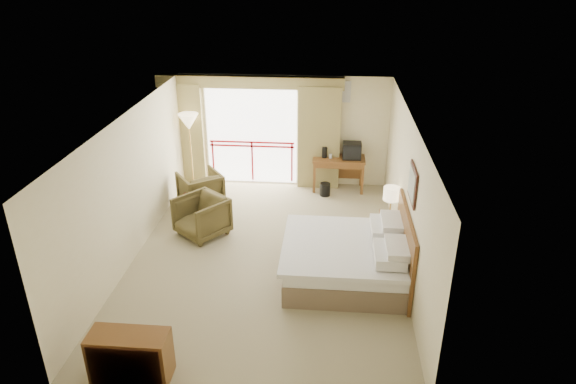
# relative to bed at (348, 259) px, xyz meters

# --- Properties ---
(floor) EXTENTS (7.00, 7.00, 0.00)m
(floor) POSITION_rel_bed_xyz_m (-1.50, 0.60, -0.38)
(floor) COLOR gray
(floor) RESTS_ON ground
(ceiling) EXTENTS (7.00, 7.00, 0.00)m
(ceiling) POSITION_rel_bed_xyz_m (-1.50, 0.60, 2.32)
(ceiling) COLOR white
(ceiling) RESTS_ON wall_back
(wall_back) EXTENTS (5.00, 0.00, 5.00)m
(wall_back) POSITION_rel_bed_xyz_m (-1.50, 4.10, 0.97)
(wall_back) COLOR beige
(wall_back) RESTS_ON ground
(wall_front) EXTENTS (5.00, 0.00, 5.00)m
(wall_front) POSITION_rel_bed_xyz_m (-1.50, -2.90, 0.97)
(wall_front) COLOR beige
(wall_front) RESTS_ON ground
(wall_left) EXTENTS (0.00, 7.00, 7.00)m
(wall_left) POSITION_rel_bed_xyz_m (-4.00, 0.60, 0.97)
(wall_left) COLOR beige
(wall_left) RESTS_ON ground
(wall_right) EXTENTS (0.00, 7.00, 7.00)m
(wall_right) POSITION_rel_bed_xyz_m (1.00, 0.60, 0.97)
(wall_right) COLOR beige
(wall_right) RESTS_ON ground
(balcony_door) EXTENTS (2.40, 0.00, 2.40)m
(balcony_door) POSITION_rel_bed_xyz_m (-2.30, 4.08, 0.82)
(balcony_door) COLOR white
(balcony_door) RESTS_ON wall_back
(balcony_railing) EXTENTS (2.09, 0.03, 1.02)m
(balcony_railing) POSITION_rel_bed_xyz_m (-2.30, 4.06, 0.44)
(balcony_railing) COLOR #A80E15
(balcony_railing) RESTS_ON wall_back
(curtain_left) EXTENTS (1.00, 0.26, 2.50)m
(curtain_left) POSITION_rel_bed_xyz_m (-3.95, 3.95, 0.87)
(curtain_left) COLOR olive
(curtain_left) RESTS_ON wall_back
(curtain_right) EXTENTS (1.00, 0.26, 2.50)m
(curtain_right) POSITION_rel_bed_xyz_m (-0.65, 3.95, 0.87)
(curtain_right) COLOR olive
(curtain_right) RESTS_ON wall_back
(valance) EXTENTS (4.40, 0.22, 0.28)m
(valance) POSITION_rel_bed_xyz_m (-2.30, 3.98, 2.17)
(valance) COLOR olive
(valance) RESTS_ON wall_back
(hvac_vent) EXTENTS (0.50, 0.04, 0.50)m
(hvac_vent) POSITION_rel_bed_xyz_m (-0.20, 4.07, 1.97)
(hvac_vent) COLOR silver
(hvac_vent) RESTS_ON wall_back
(bed) EXTENTS (2.13, 2.06, 0.97)m
(bed) POSITION_rel_bed_xyz_m (0.00, 0.00, 0.00)
(bed) COLOR brown
(bed) RESTS_ON floor
(headboard) EXTENTS (0.06, 2.10, 1.30)m
(headboard) POSITION_rel_bed_xyz_m (0.96, 0.00, 0.27)
(headboard) COLOR #5E3313
(headboard) RESTS_ON wall_right
(framed_art) EXTENTS (0.04, 0.72, 0.60)m
(framed_art) POSITION_rel_bed_xyz_m (0.97, 0.00, 1.47)
(framed_art) COLOR black
(framed_art) RESTS_ON wall_right
(nightstand) EXTENTS (0.42, 0.49, 0.57)m
(nightstand) POSITION_rel_bed_xyz_m (0.84, 1.35, -0.09)
(nightstand) COLOR #5E3313
(nightstand) RESTS_ON floor
(table_lamp) EXTENTS (0.32, 0.32, 0.56)m
(table_lamp) POSITION_rel_bed_xyz_m (0.84, 1.40, 0.63)
(table_lamp) COLOR tan
(table_lamp) RESTS_ON nightstand
(phone) EXTENTS (0.21, 0.18, 0.08)m
(phone) POSITION_rel_bed_xyz_m (0.79, 1.20, 0.24)
(phone) COLOR black
(phone) RESTS_ON nightstand
(desk) EXTENTS (1.24, 0.60, 0.81)m
(desk) POSITION_rel_bed_xyz_m (-0.16, 3.85, 0.26)
(desk) COLOR #5E3313
(desk) RESTS_ON floor
(tv) EXTENTS (0.43, 0.35, 0.40)m
(tv) POSITION_rel_bed_xyz_m (0.14, 3.79, 0.63)
(tv) COLOR black
(tv) RESTS_ON desk
(coffee_maker) EXTENTS (0.15, 0.15, 0.26)m
(coffee_maker) POSITION_rel_bed_xyz_m (-0.51, 3.79, 0.56)
(coffee_maker) COLOR black
(coffee_maker) RESTS_ON desk
(cup) EXTENTS (0.08, 0.08, 0.11)m
(cup) POSITION_rel_bed_xyz_m (-0.36, 3.74, 0.49)
(cup) COLOR white
(cup) RESTS_ON desk
(wastebasket) EXTENTS (0.26, 0.26, 0.31)m
(wastebasket) POSITION_rel_bed_xyz_m (-0.46, 3.39, -0.22)
(wastebasket) COLOR black
(wastebasket) RESTS_ON floor
(armchair_far) EXTENTS (1.21, 1.22, 0.80)m
(armchair_far) POSITION_rel_bed_xyz_m (-3.27, 2.62, -0.38)
(armchair_far) COLOR #41371C
(armchair_far) RESTS_ON floor
(armchair_near) EXTENTS (1.26, 1.27, 0.83)m
(armchair_near) POSITION_rel_bed_xyz_m (-2.92, 1.29, -0.38)
(armchair_near) COLOR #41371C
(armchair_near) RESTS_ON floor
(side_table) EXTENTS (0.44, 0.44, 0.48)m
(side_table) POSITION_rel_bed_xyz_m (-3.32, 2.16, -0.04)
(side_table) COLOR black
(side_table) RESTS_ON floor
(book) EXTENTS (0.27, 0.28, 0.02)m
(book) POSITION_rel_bed_xyz_m (-3.32, 2.16, 0.11)
(book) COLOR white
(book) RESTS_ON side_table
(floor_lamp) EXTENTS (0.48, 0.48, 1.86)m
(floor_lamp) POSITION_rel_bed_xyz_m (-3.70, 3.60, 1.23)
(floor_lamp) COLOR tan
(floor_lamp) RESTS_ON floor
(dresser) EXTENTS (1.06, 0.45, 0.71)m
(dresser) POSITION_rel_bed_xyz_m (-2.94, -2.64, -0.02)
(dresser) COLOR #5E3313
(dresser) RESTS_ON floor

